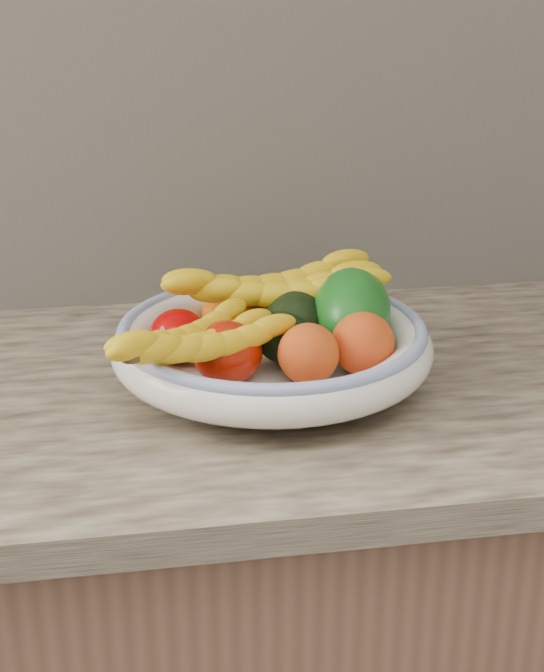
{
  "coord_description": "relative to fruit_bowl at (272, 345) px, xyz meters",
  "views": [
    {
      "loc": [
        -0.17,
        0.62,
        1.38
      ],
      "look_at": [
        0.0,
        1.66,
        0.96
      ],
      "focal_mm": 50.0,
      "sensor_mm": 36.0,
      "label": 1
    }
  ],
  "objects": [
    {
      "name": "peach_front",
      "position": [
        0.03,
        -0.08,
        0.02
      ],
      "size": [
        0.09,
        0.09,
        0.07
      ],
      "primitive_type": "ellipsoid",
      "rotation": [
        0.0,
        0.0,
        -0.34
      ],
      "color": "orange",
      "rests_on": "fruit_bowl"
    },
    {
      "name": "tomato_near_left",
      "position": [
        -0.06,
        -0.05,
        0.01
      ],
      "size": [
        0.1,
        0.1,
        0.07
      ],
      "primitive_type": "ellipsoid",
      "rotation": [
        0.0,
        0.0,
        0.29
      ],
      "color": "#AA1505",
      "rests_on": "fruit_bowl"
    },
    {
      "name": "clementine_back_mid",
      "position": [
        -0.02,
        0.08,
        0.01
      ],
      "size": [
        0.05,
        0.05,
        0.05
      ],
      "primitive_type": "ellipsoid",
      "rotation": [
        0.0,
        0.0,
        -0.01
      ],
      "color": "#F65105",
      "rests_on": "fruit_bowl"
    },
    {
      "name": "green_mango",
      "position": [
        0.1,
        0.03,
        0.03
      ],
      "size": [
        0.16,
        0.18,
        0.13
      ],
      "primitive_type": "ellipsoid",
      "rotation": [
        0.0,
        0.31,
        -0.21
      ],
      "color": "#105813",
      "rests_on": "fruit_bowl"
    },
    {
      "name": "avocado_right",
      "position": [
        0.04,
        0.03,
        0.02
      ],
      "size": [
        0.08,
        0.12,
        0.08
      ],
      "primitive_type": "ellipsoid",
      "rotation": [
        0.0,
        0.0,
        -0.06
      ],
      "color": "black",
      "rests_on": "fruit_bowl"
    },
    {
      "name": "kitchen_counter",
      "position": [
        0.0,
        0.03,
        -0.48
      ],
      "size": [
        2.44,
        0.66,
        1.4
      ],
      "color": "brown",
      "rests_on": "ground"
    },
    {
      "name": "banana_bunch_front",
      "position": [
        -0.1,
        -0.07,
        0.03
      ],
      "size": [
        0.26,
        0.23,
        0.07
      ],
      "primitive_type": null,
      "rotation": [
        0.0,
        0.0,
        0.63
      ],
      "color": "yellow",
      "rests_on": "fruit_bowl"
    },
    {
      "name": "clementine_back_right",
      "position": [
        0.03,
        0.11,
        0.01
      ],
      "size": [
        0.05,
        0.05,
        0.04
      ],
      "primitive_type": "ellipsoid",
      "rotation": [
        0.0,
        0.0,
        -0.05
      ],
      "color": "orange",
      "rests_on": "fruit_bowl"
    },
    {
      "name": "banana_bunch_back",
      "position": [
        0.01,
        0.07,
        0.04
      ],
      "size": [
        0.31,
        0.13,
        0.09
      ],
      "primitive_type": null,
      "rotation": [
        0.0,
        0.0,
        0.06
      ],
      "color": "yellow",
      "rests_on": "fruit_bowl"
    },
    {
      "name": "tomato_left",
      "position": [
        -0.11,
        0.02,
        0.01
      ],
      "size": [
        0.08,
        0.08,
        0.06
      ],
      "primitive_type": "ellipsoid",
      "rotation": [
        0.0,
        0.0,
        0.06
      ],
      "color": "#AB0000",
      "rests_on": "fruit_bowl"
    },
    {
      "name": "avocado_center",
      "position": [
        0.01,
        -0.02,
        0.02
      ],
      "size": [
        0.1,
        0.11,
        0.06
      ],
      "primitive_type": "ellipsoid",
      "rotation": [
        0.0,
        0.0,
        0.56
      ],
      "color": "black",
      "rests_on": "fruit_bowl"
    },
    {
      "name": "fruit_bowl",
      "position": [
        0.0,
        0.0,
        0.0
      ],
      "size": [
        0.39,
        0.39,
        0.08
      ],
      "color": "white",
      "rests_on": "kitchen_counter"
    },
    {
      "name": "peach_right",
      "position": [
        0.1,
        -0.06,
        0.02
      ],
      "size": [
        0.1,
        0.1,
        0.07
      ],
      "primitive_type": "ellipsoid",
      "rotation": [
        0.0,
        0.0,
        -0.41
      ],
      "color": "orange",
      "rests_on": "fruit_bowl"
    },
    {
      "name": "clementine_back_left",
      "position": [
        -0.05,
        0.11,
        0.01
      ],
      "size": [
        0.07,
        0.07,
        0.05
      ],
      "primitive_type": "ellipsoid",
      "rotation": [
        0.0,
        0.0,
        0.33
      ],
      "color": "#EA6304",
      "rests_on": "fruit_bowl"
    }
  ]
}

